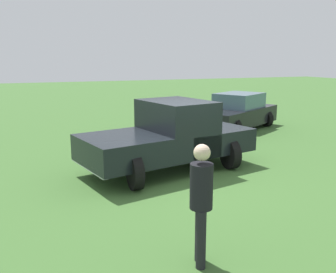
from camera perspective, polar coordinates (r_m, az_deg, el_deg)
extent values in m
plane|color=#3D662D|center=(9.21, 3.20, -6.36)|extent=(80.00, 80.00, 0.00)
cylinder|color=black|center=(8.33, -5.09, -5.51)|extent=(0.79, 0.22, 0.79)
cylinder|color=black|center=(9.74, -9.80, -3.06)|extent=(0.79, 0.22, 0.79)
cylinder|color=black|center=(10.00, 9.54, -2.66)|extent=(0.79, 0.22, 0.79)
cylinder|color=black|center=(11.20, 3.77, -0.94)|extent=(0.79, 0.22, 0.79)
cube|color=black|center=(8.98, -7.18, -2.02)|extent=(2.27, 2.17, 0.64)
cube|color=black|center=(9.73, 1.32, 1.43)|extent=(2.20, 1.82, 1.40)
cube|color=slate|center=(9.66, 1.33, 4.00)|extent=(2.00, 1.57, 0.48)
cube|color=black|center=(10.34, 5.39, -0.24)|extent=(2.35, 2.52, 0.60)
cube|color=silver|center=(8.71, -12.09, -4.41)|extent=(1.84, 0.51, 0.16)
cylinder|color=black|center=(14.10, 10.29, 1.30)|extent=(0.67, 0.20, 0.67)
cylinder|color=black|center=(14.84, 5.30, 1.97)|extent=(0.67, 0.20, 0.67)
cylinder|color=black|center=(16.57, 14.95, 2.66)|extent=(0.67, 0.20, 0.67)
cylinder|color=black|center=(17.21, 10.47, 3.20)|extent=(0.67, 0.20, 0.67)
cube|color=black|center=(15.62, 10.42, 3.08)|extent=(3.57, 4.54, 0.68)
cube|color=slate|center=(15.72, 10.87, 5.47)|extent=(2.24, 2.37, 0.60)
cylinder|color=black|center=(5.52, 4.90, -14.58)|extent=(0.14, 0.14, 0.85)
cylinder|color=black|center=(5.35, 5.09, -15.53)|extent=(0.14, 0.14, 0.85)
cylinder|color=black|center=(5.14, 5.15, -7.61)|extent=(0.42, 0.42, 0.64)
sphere|color=beige|center=(5.00, 5.25, -2.48)|extent=(0.23, 0.23, 0.23)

